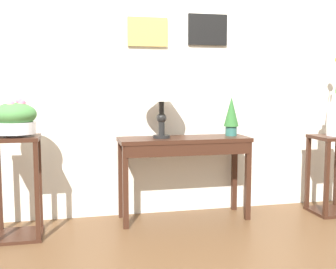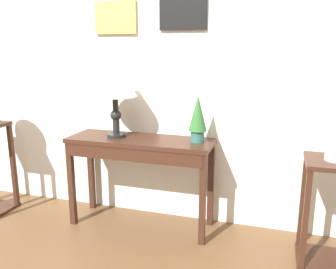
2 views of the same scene
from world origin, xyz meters
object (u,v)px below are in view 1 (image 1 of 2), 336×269
pedestal_stand_right (332,175)px  flower_vase_tall_right (335,112)px  table_lamp (161,88)px  pedestal_stand_left (17,188)px  potted_plant_on_console (231,115)px  console_table (185,150)px  planter_bowl_wide_left (15,118)px

pedestal_stand_right → flower_vase_tall_right: (0.01, 0.00, 0.58)m
table_lamp → pedestal_stand_left: size_ratio=0.72×
potted_plant_on_console → flower_vase_tall_right: (0.94, -0.18, 0.02)m
pedestal_stand_left → potted_plant_on_console: bearing=6.5°
console_table → table_lamp: table_lamp is taller
console_table → flower_vase_tall_right: (1.39, -0.12, 0.32)m
table_lamp → potted_plant_on_console: (0.65, 0.03, -0.24)m
pedestal_stand_left → table_lamp: bearing=8.5°
potted_plant_on_console → pedestal_stand_left: 1.92m
table_lamp → planter_bowl_wide_left: bearing=-171.5°
console_table → planter_bowl_wide_left: 1.43m
console_table → potted_plant_on_console: (0.45, 0.05, 0.30)m
console_table → pedestal_stand_right: size_ratio=1.57×
table_lamp → pedestal_stand_right: 1.78m
table_lamp → potted_plant_on_console: bearing=2.8°
console_table → table_lamp: (-0.20, 0.02, 0.54)m
pedestal_stand_right → planter_bowl_wide_left: bearing=-179.4°
flower_vase_tall_right → planter_bowl_wide_left: bearing=-179.3°
table_lamp → pedestal_stand_right: bearing=-5.2°
pedestal_stand_left → flower_vase_tall_right: flower_vase_tall_right is taller
console_table → pedestal_stand_right: bearing=-5.1°
planter_bowl_wide_left → flower_vase_tall_right: size_ratio=0.45×
console_table → potted_plant_on_console: potted_plant_on_console is taller
table_lamp → pedestal_stand_right: table_lamp is taller
table_lamp → pedestal_stand_right: size_ratio=0.79×
table_lamp → flower_vase_tall_right: (1.59, -0.14, -0.22)m
pedestal_stand_left → flower_vase_tall_right: 2.83m
console_table → pedestal_stand_left: pedestal_stand_left is taller
planter_bowl_wide_left → flower_vase_tall_right: 2.77m
console_table → table_lamp: 0.58m
pedestal_stand_left → planter_bowl_wide_left: size_ratio=2.45×
potted_plant_on_console → flower_vase_tall_right: flower_vase_tall_right is taller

